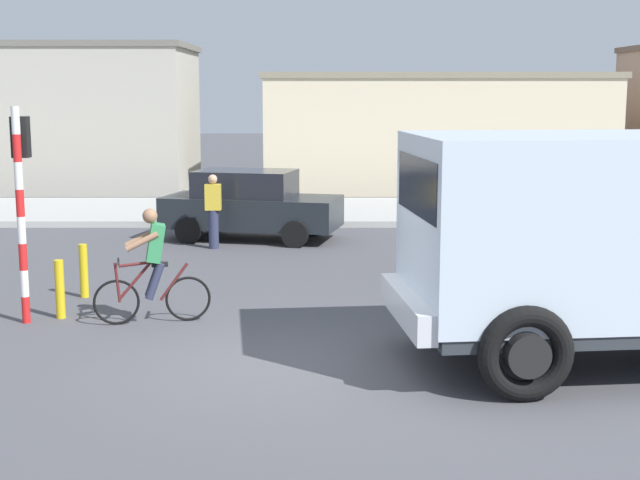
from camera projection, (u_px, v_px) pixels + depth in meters
The scene contains 12 objects.
ground_plane at pixel (285, 367), 11.31m from camera, with size 120.00×120.00×0.00m, color #4C4C51.
sidewalk_far at pixel (304, 211), 25.11m from camera, with size 80.00×5.00×0.16m, color #ADADA8.
truck_foreground at pixel (619, 234), 11.23m from camera, with size 5.65×3.24×2.90m.
cyclist at pixel (153, 266), 13.33m from camera, with size 1.70×0.58×1.72m.
traffic_light_pole at pixel (21, 184), 13.20m from camera, with size 0.24×0.43×3.20m.
car_red_near at pixel (250, 204), 20.80m from camera, with size 4.28×2.54×1.60m.
car_white_mid at pixel (558, 225), 17.65m from camera, with size 4.20×2.29×1.60m.
pedestrian_near_kerb at pixel (213, 210), 19.59m from camera, with size 0.34×0.22×1.62m.
bollard_near at pixel (60, 289), 13.66m from camera, with size 0.14×0.14×0.90m, color gold.
bollard_far at pixel (84, 271), 15.05m from camera, with size 0.14×0.14×0.90m, color gold.
building_corner_left at pixel (19, 117), 31.41m from camera, with size 12.14×5.56×4.97m.
building_mid_block at pixel (432, 131), 31.79m from camera, with size 11.79×6.15×3.98m.
Camera 1 is at (0.44, -10.89, 3.45)m, focal length 50.70 mm.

